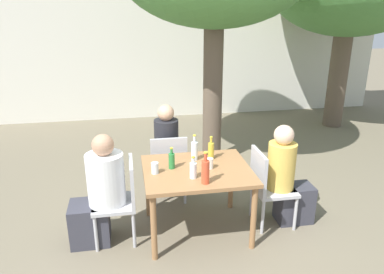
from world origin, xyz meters
name	(u,v)px	position (x,y,z in m)	size (l,w,h in m)	color
ground_plane	(197,230)	(0.00, 0.00, 0.00)	(30.00, 30.00, 0.00)	#706651
cafe_building_wall	(157,52)	(0.00, 4.50, 1.40)	(10.00, 0.08, 2.80)	silver
dining_table_front	(197,177)	(0.00, 0.00, 0.66)	(1.13, 0.95, 0.75)	#996B42
patio_chair_0	(122,196)	(-0.80, 0.00, 0.50)	(0.44, 0.44, 0.89)	#B2B2B7
patio_chair_1	(267,184)	(0.80, 0.00, 0.50)	(0.44, 0.44, 0.89)	#B2B2B7
patio_chair_2	(168,165)	(-0.23, 0.71, 0.50)	(0.44, 0.44, 0.89)	#B2B2B7
person_seated_0	(99,195)	(-1.02, 0.00, 0.54)	(0.59, 0.38, 1.20)	#383842
person_seated_1	(287,180)	(1.03, 0.00, 0.52)	(0.55, 0.31, 1.18)	#383842
person_seated_2	(166,154)	(-0.23, 0.94, 0.55)	(0.30, 0.55, 1.23)	#383842
oil_cruet_0	(211,150)	(0.20, 0.24, 0.85)	(0.07, 0.07, 0.26)	gold
water_bottle_1	(193,170)	(-0.08, -0.20, 0.84)	(0.07, 0.07, 0.23)	silver
water_bottle_2	(194,150)	(0.02, 0.24, 0.87)	(0.07, 0.07, 0.29)	silver
soda_bottle_3	(205,171)	(0.02, -0.34, 0.88)	(0.08, 0.08, 0.33)	#DB4C2D
green_bottle_4	(172,160)	(-0.26, 0.06, 0.84)	(0.07, 0.07, 0.24)	#287A38
drinking_glass_0	(155,168)	(-0.44, -0.03, 0.81)	(0.08, 0.08, 0.12)	silver
drinking_glass_1	(210,163)	(0.13, -0.01, 0.81)	(0.07, 0.07, 0.11)	silver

